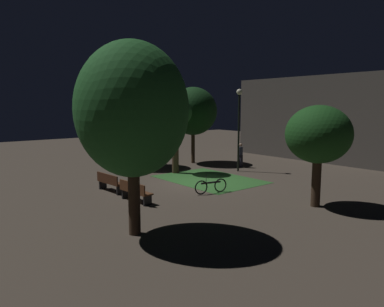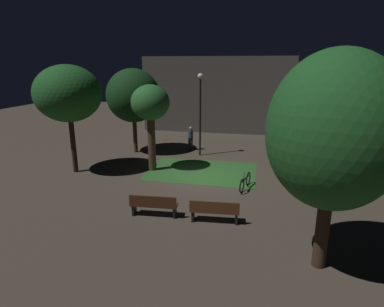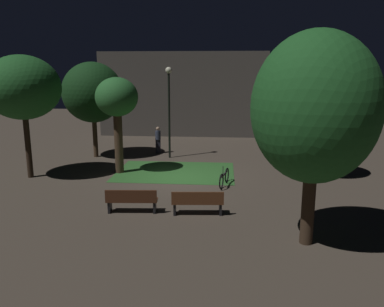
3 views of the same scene
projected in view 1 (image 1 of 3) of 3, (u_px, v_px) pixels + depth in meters
The scene contains 13 objects.
ground_plane at pixel (198, 183), 18.88m from camera, with size 60.00×60.00×0.00m, color #473D33.
grass_lawn at pixel (209, 179), 19.81m from camera, with size 5.75×4.12×0.01m, color #2D6028.
bench_path_side at pixel (110, 182), 16.87m from camera, with size 1.83×0.61×0.88m.
bench_front_right at pixel (135, 191), 15.09m from camera, with size 1.83×0.62×0.88m.
tree_left_canopy at pixel (175, 114), 21.21m from camera, with size 2.01×2.01×4.61m.
tree_lawn_side at pixel (132, 110), 10.86m from camera, with size 3.49×3.49×6.04m.
tree_right_canopy at pixel (125, 104), 23.42m from camera, with size 3.36×3.36×5.61m.
tree_tall_center at pixel (318, 135), 14.13m from camera, with size 2.60×2.60×4.11m.
tree_near_wall at pixel (193, 111), 24.99m from camera, with size 3.37×3.37×5.37m.
lamp_post_path_center at pixel (239, 117), 21.83m from camera, with size 0.36×0.36×5.09m.
bicycle at pixel (211, 186), 16.62m from camera, with size 0.45×1.66×0.93m.
pedestrian at pixel (240, 155), 23.52m from camera, with size 0.32×0.32×1.61m.
building_wall_backdrop at pixel (306, 119), 26.46m from camera, with size 12.47×0.80×6.21m, color #4C4742.
Camera 1 is at (14.12, -11.94, 4.08)m, focal length 33.27 mm.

